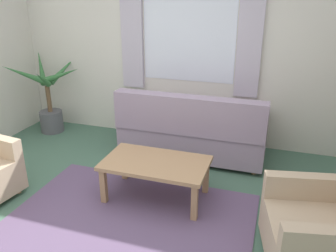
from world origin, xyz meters
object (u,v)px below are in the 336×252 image
armchair_right (329,231)px  potted_plant (50,101)px  coffee_table (156,166)px  couch (192,131)px

armchair_right → potted_plant: bearing=-126.8°
potted_plant → coffee_table: bearing=-30.0°
potted_plant → armchair_right: bearing=-25.1°
couch → potted_plant: potted_plant is taller
armchair_right → coffee_table: size_ratio=0.90×
coffee_table → potted_plant: bearing=150.0°
couch → potted_plant: 2.36m
couch → coffee_table: (-0.12, -1.09, 0.01)m
couch → armchair_right: size_ratio=1.92×
coffee_table → potted_plant: (-2.23, 1.29, 0.11)m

